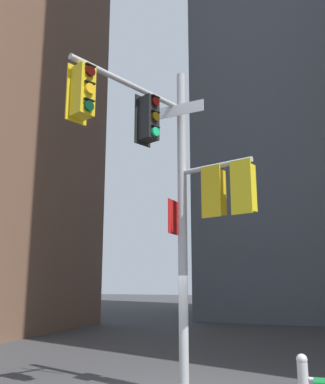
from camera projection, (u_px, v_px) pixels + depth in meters
name	position (u px, v px, depth m)	size (l,w,h in m)	color
signal_pole_assembly	(177.00, 178.00, 8.98)	(3.20, 3.38, 7.42)	#B2B2B5
fire_hydrant	(303.00, 375.00, 8.58)	(0.33, 0.23, 0.88)	silver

